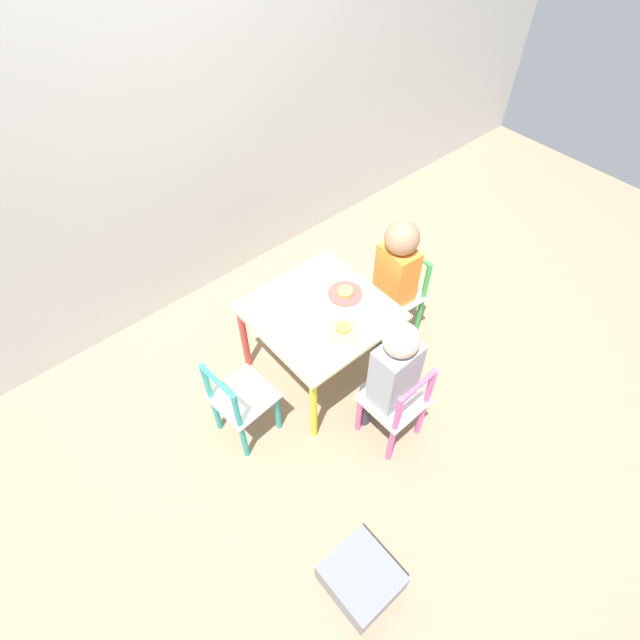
{
  "coord_description": "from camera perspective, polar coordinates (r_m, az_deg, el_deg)",
  "views": [
    {
      "loc": [
        -1.05,
        -1.22,
        2.28
      ],
      "look_at": [
        0.0,
        0.0,
        0.41
      ],
      "focal_mm": 28.0,
      "sensor_mm": 36.0,
      "label": 1
    }
  ],
  "objects": [
    {
      "name": "child_right",
      "position": [
        2.63,
        8.51,
        5.54
      ],
      "size": [
        0.23,
        0.21,
        0.79
      ],
      "rotation": [
        0.0,
        0.0,
        -1.66
      ],
      "color": "#4C608E",
      "rests_on": "ground_plane"
    },
    {
      "name": "chair_green",
      "position": [
        2.82,
        8.93,
        2.84
      ],
      "size": [
        0.28,
        0.28,
        0.53
      ],
      "rotation": [
        0.0,
        0.0,
        -1.66
      ],
      "color": "silver",
      "rests_on": "ground_plane"
    },
    {
      "name": "plate_front",
      "position": [
        2.33,
        2.63,
        -1.03
      ],
      "size": [
        0.16,
        0.16,
        0.03
      ],
      "color": "#EADB66",
      "rests_on": "kids_table"
    },
    {
      "name": "child_front",
      "position": [
        2.23,
        8.17,
        -5.93
      ],
      "size": [
        0.2,
        0.21,
        0.79
      ],
      "rotation": [
        0.0,
        0.0,
        -3.12
      ],
      "color": "#38383D",
      "rests_on": "ground_plane"
    },
    {
      "name": "ground_plane",
      "position": [
        2.79,
        0.0,
        -5.49
      ],
      "size": [
        6.0,
        6.0,
        0.0
      ],
      "primitive_type": "plane",
      "color": "#8C755B"
    },
    {
      "name": "house_wall",
      "position": [
        2.64,
        -15.84,
        25.92
      ],
      "size": [
        6.0,
        0.06,
        2.6
      ],
      "color": "beige",
      "rests_on": "ground_plane"
    },
    {
      "name": "chair_pink",
      "position": [
        2.38,
        8.71,
        -9.6
      ],
      "size": [
        0.26,
        0.26,
        0.53
      ],
      "rotation": [
        0.0,
        0.0,
        -3.12
      ],
      "color": "silver",
      "rests_on": "ground_plane"
    },
    {
      "name": "kids_table",
      "position": [
        2.46,
        0.0,
        0.1
      ],
      "size": [
        0.63,
        0.63,
        0.48
      ],
      "color": "beige",
      "rests_on": "ground_plane"
    },
    {
      "name": "plate_right",
      "position": [
        2.48,
        2.89,
        3.09
      ],
      "size": [
        0.17,
        0.17,
        0.03
      ],
      "color": "#E54C47",
      "rests_on": "kids_table"
    },
    {
      "name": "storage_bin",
      "position": [
        2.28,
        4.73,
        -27.3
      ],
      "size": [
        0.26,
        0.28,
        0.14
      ],
      "color": "slate",
      "rests_on": "ground_plane"
    },
    {
      "name": "chair_teal",
      "position": [
        2.39,
        -9.14,
        -9.21
      ],
      "size": [
        0.28,
        0.28,
        0.53
      ],
      "rotation": [
        0.0,
        0.0,
        -4.63
      ],
      "color": "silver",
      "rests_on": "ground_plane"
    }
  ]
}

